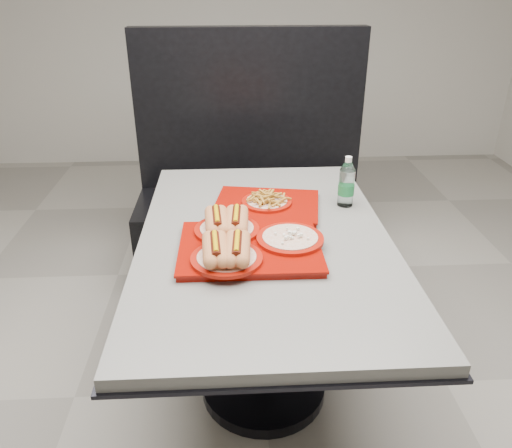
{
  "coord_description": "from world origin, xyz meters",
  "views": [
    {
      "loc": [
        -0.12,
        -1.59,
        1.59
      ],
      "look_at": [
        -0.04,
        -0.07,
        0.83
      ],
      "focal_mm": 35.0,
      "sensor_mm": 36.0,
      "label": 1
    }
  ],
  "objects": [
    {
      "name": "tray_far",
      "position": [
        0.02,
        0.23,
        0.77
      ],
      "size": [
        0.46,
        0.39,
        0.08
      ],
      "rotation": [
        0.0,
        0.0,
        -0.17
      ],
      "color": "#7E0B03",
      "rests_on": "diner_table"
    },
    {
      "name": "booth_bench",
      "position": [
        0.0,
        1.09,
        0.4
      ],
      "size": [
        1.3,
        0.57,
        1.35
      ],
      "color": "black",
      "rests_on": "ground"
    },
    {
      "name": "water_bottle",
      "position": [
        0.35,
        0.25,
        0.84
      ],
      "size": [
        0.07,
        0.07,
        0.21
      ],
      "rotation": [
        0.0,
        0.0,
        -0.32
      ],
      "color": "silver",
      "rests_on": "diner_table"
    },
    {
      "name": "tray_near",
      "position": [
        -0.08,
        -0.11,
        0.79
      ],
      "size": [
        0.5,
        0.43,
        0.1
      ],
      "rotation": [
        0.0,
        0.0,
        -0.01
      ],
      "color": "#7E0B03",
      "rests_on": "diner_table"
    },
    {
      "name": "diner_table",
      "position": [
        0.0,
        0.0,
        0.58
      ],
      "size": [
        0.92,
        1.42,
        0.75
      ],
      "color": "black",
      "rests_on": "ground"
    },
    {
      "name": "ground",
      "position": [
        0.0,
        0.0,
        0.0
      ],
      "size": [
        6.0,
        6.0,
        0.0
      ],
      "primitive_type": "plane",
      "color": "gray",
      "rests_on": "ground"
    }
  ]
}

